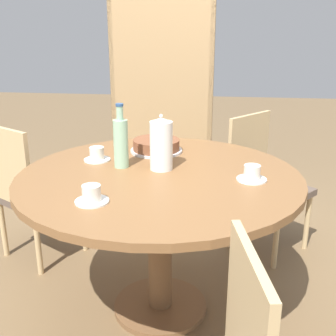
# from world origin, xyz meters

# --- Properties ---
(ground_plane) EXTENTS (14.00, 14.00, 0.00)m
(ground_plane) POSITION_xyz_m (0.00, 0.00, 0.00)
(ground_plane) COLOR brown
(dining_table) EXTENTS (1.35, 1.35, 0.76)m
(dining_table) POSITION_xyz_m (0.00, 0.00, 0.63)
(dining_table) COLOR brown
(dining_table) RESTS_ON ground_plane
(chair_b) EXTENTS (0.59, 0.59, 0.88)m
(chair_b) POSITION_xyz_m (0.58, 0.77, 0.46)
(chair_b) COLOR tan
(chair_b) RESTS_ON ground_plane
(chair_c) EXTENTS (0.57, 0.57, 0.88)m
(chair_c) POSITION_xyz_m (-0.86, 0.43, 0.46)
(chair_c) COLOR tan
(chair_c) RESTS_ON ground_plane
(bookshelf) EXTENTS (0.84, 0.28, 1.74)m
(bookshelf) POSITION_xyz_m (-0.21, 1.68, 0.85)
(bookshelf) COLOR tan
(bookshelf) RESTS_ON ground_plane
(coffee_pot) EXTENTS (0.11, 0.11, 0.27)m
(coffee_pot) POSITION_xyz_m (-0.00, 0.07, 0.89)
(coffee_pot) COLOR white
(coffee_pot) RESTS_ON dining_table
(water_bottle) EXTENTS (0.07, 0.07, 0.32)m
(water_bottle) POSITION_xyz_m (-0.20, 0.08, 0.89)
(water_bottle) COLOR #99C6A3
(water_bottle) RESTS_ON dining_table
(cake_main) EXTENTS (0.29, 0.29, 0.07)m
(cake_main) POSITION_xyz_m (-0.07, 0.36, 0.79)
(cake_main) COLOR silver
(cake_main) RESTS_ON dining_table
(cup_a) EXTENTS (0.14, 0.14, 0.07)m
(cup_a) POSITION_xyz_m (0.43, -0.04, 0.79)
(cup_a) COLOR white
(cup_a) RESTS_ON dining_table
(cup_b) EXTENTS (0.14, 0.14, 0.07)m
(cup_b) POSITION_xyz_m (-0.35, 0.17, 0.79)
(cup_b) COLOR white
(cup_b) RESTS_ON dining_table
(cup_c) EXTENTS (0.14, 0.14, 0.07)m
(cup_c) POSITION_xyz_m (-0.22, -0.37, 0.79)
(cup_c) COLOR white
(cup_c) RESTS_ON dining_table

